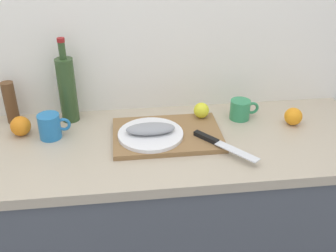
{
  "coord_description": "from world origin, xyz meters",
  "views": [
    {
      "loc": [
        -0.0,
        -1.35,
        1.74
      ],
      "look_at": [
        0.16,
        0.03,
        0.95
      ],
      "focal_mm": 43.15,
      "sensor_mm": 36.0,
      "label": 1
    }
  ],
  "objects_px": {
    "white_plate": "(151,134)",
    "coffee_mug_2": "(51,126)",
    "cutting_board": "(168,135)",
    "chef_knife": "(218,142)",
    "orange_0": "(294,116)",
    "coffee_mug_1": "(241,109)",
    "wine_bottle": "(68,89)",
    "lemon_0": "(202,110)",
    "pepper_mill": "(11,103)",
    "fish_fillet": "(151,129)"
  },
  "relations": [
    {
      "from": "coffee_mug_1",
      "to": "lemon_0",
      "type": "bearing_deg",
      "value": -178.28
    },
    {
      "from": "lemon_0",
      "to": "coffee_mug_2",
      "type": "bearing_deg",
      "value": -174.43
    },
    {
      "from": "wine_bottle",
      "to": "orange_0",
      "type": "relative_size",
      "value": 4.84
    },
    {
      "from": "lemon_0",
      "to": "coffee_mug_1",
      "type": "distance_m",
      "value": 0.17
    },
    {
      "from": "white_plate",
      "to": "pepper_mill",
      "type": "xyz_separation_m",
      "value": [
        -0.57,
        0.23,
        0.06
      ]
    },
    {
      "from": "white_plate",
      "to": "chef_knife",
      "type": "height_order",
      "value": "chef_knife"
    },
    {
      "from": "cutting_board",
      "to": "coffee_mug_1",
      "type": "height_order",
      "value": "coffee_mug_1"
    },
    {
      "from": "white_plate",
      "to": "coffee_mug_2",
      "type": "height_order",
      "value": "coffee_mug_2"
    },
    {
      "from": "cutting_board",
      "to": "chef_knife",
      "type": "bearing_deg",
      "value": -32.03
    },
    {
      "from": "chef_knife",
      "to": "coffee_mug_1",
      "type": "relative_size",
      "value": 1.93
    },
    {
      "from": "cutting_board",
      "to": "lemon_0",
      "type": "distance_m",
      "value": 0.2
    },
    {
      "from": "cutting_board",
      "to": "fish_fillet",
      "type": "relative_size",
      "value": 2.23
    },
    {
      "from": "coffee_mug_1",
      "to": "pepper_mill",
      "type": "relative_size",
      "value": 0.69
    },
    {
      "from": "white_plate",
      "to": "coffee_mug_2",
      "type": "xyz_separation_m",
      "value": [
        -0.39,
        0.07,
        0.02
      ]
    },
    {
      "from": "white_plate",
      "to": "wine_bottle",
      "type": "xyz_separation_m",
      "value": [
        -0.33,
        0.22,
        0.12
      ]
    },
    {
      "from": "fish_fillet",
      "to": "pepper_mill",
      "type": "height_order",
      "value": "pepper_mill"
    },
    {
      "from": "coffee_mug_1",
      "to": "wine_bottle",
      "type": "bearing_deg",
      "value": 173.91
    },
    {
      "from": "white_plate",
      "to": "coffee_mug_1",
      "type": "height_order",
      "value": "coffee_mug_1"
    },
    {
      "from": "cutting_board",
      "to": "lemon_0",
      "type": "relative_size",
      "value": 6.57
    },
    {
      "from": "chef_knife",
      "to": "wine_bottle",
      "type": "xyz_separation_m",
      "value": [
        -0.57,
        0.31,
        0.12
      ]
    },
    {
      "from": "cutting_board",
      "to": "fish_fillet",
      "type": "xyz_separation_m",
      "value": [
        -0.07,
        -0.02,
        0.04
      ]
    },
    {
      "from": "lemon_0",
      "to": "orange_0",
      "type": "bearing_deg",
      "value": -10.89
    },
    {
      "from": "white_plate",
      "to": "wine_bottle",
      "type": "height_order",
      "value": "wine_bottle"
    },
    {
      "from": "cutting_board",
      "to": "white_plate",
      "type": "height_order",
      "value": "white_plate"
    },
    {
      "from": "chef_knife",
      "to": "pepper_mill",
      "type": "height_order",
      "value": "pepper_mill"
    },
    {
      "from": "fish_fillet",
      "to": "white_plate",
      "type": "bearing_deg",
      "value": 0.0
    },
    {
      "from": "cutting_board",
      "to": "wine_bottle",
      "type": "distance_m",
      "value": 0.46
    },
    {
      "from": "orange_0",
      "to": "pepper_mill",
      "type": "height_order",
      "value": "pepper_mill"
    },
    {
      "from": "chef_knife",
      "to": "coffee_mug_2",
      "type": "bearing_deg",
      "value": -143.56
    },
    {
      "from": "coffee_mug_1",
      "to": "white_plate",
      "type": "bearing_deg",
      "value": -161.15
    },
    {
      "from": "fish_fillet",
      "to": "orange_0",
      "type": "height_order",
      "value": "orange_0"
    },
    {
      "from": "chef_knife",
      "to": "coffee_mug_1",
      "type": "bearing_deg",
      "value": 106.58
    },
    {
      "from": "fish_fillet",
      "to": "pepper_mill",
      "type": "xyz_separation_m",
      "value": [
        -0.57,
        0.23,
        0.04
      ]
    },
    {
      "from": "wine_bottle",
      "to": "coffee_mug_2",
      "type": "relative_size",
      "value": 2.86
    },
    {
      "from": "cutting_board",
      "to": "orange_0",
      "type": "relative_size",
      "value": 5.76
    },
    {
      "from": "pepper_mill",
      "to": "white_plate",
      "type": "bearing_deg",
      "value": -21.57
    },
    {
      "from": "lemon_0",
      "to": "white_plate",
      "type": "bearing_deg",
      "value": -149.92
    },
    {
      "from": "coffee_mug_2",
      "to": "cutting_board",
      "type": "bearing_deg",
      "value": -6.54
    },
    {
      "from": "chef_knife",
      "to": "lemon_0",
      "type": "relative_size",
      "value": 3.7
    },
    {
      "from": "orange_0",
      "to": "lemon_0",
      "type": "bearing_deg",
      "value": 169.11
    },
    {
      "from": "chef_knife",
      "to": "lemon_0",
      "type": "xyz_separation_m",
      "value": [
        -0.02,
        0.22,
        0.02
      ]
    },
    {
      "from": "chef_knife",
      "to": "orange_0",
      "type": "distance_m",
      "value": 0.39
    },
    {
      "from": "coffee_mug_1",
      "to": "coffee_mug_2",
      "type": "distance_m",
      "value": 0.8
    },
    {
      "from": "white_plate",
      "to": "cutting_board",
      "type": "bearing_deg",
      "value": 15.42
    },
    {
      "from": "white_plate",
      "to": "chef_knife",
      "type": "xyz_separation_m",
      "value": [
        0.25,
        -0.09,
        0.0
      ]
    },
    {
      "from": "fish_fillet",
      "to": "coffee_mug_1",
      "type": "relative_size",
      "value": 1.54
    },
    {
      "from": "fish_fillet",
      "to": "chef_knife",
      "type": "distance_m",
      "value": 0.26
    },
    {
      "from": "coffee_mug_2",
      "to": "orange_0",
      "type": "xyz_separation_m",
      "value": [
        1.0,
        -0.01,
        -0.01
      ]
    },
    {
      "from": "pepper_mill",
      "to": "lemon_0",
      "type": "bearing_deg",
      "value": -6.67
    },
    {
      "from": "lemon_0",
      "to": "orange_0",
      "type": "xyz_separation_m",
      "value": [
        0.38,
        -0.07,
        -0.02
      ]
    }
  ]
}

